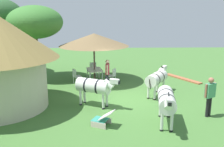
# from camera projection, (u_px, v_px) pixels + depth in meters

# --- Properties ---
(ground_plane) EXTENTS (36.00, 36.00, 0.00)m
(ground_plane) POSITION_uv_depth(u_px,v_px,m) (124.00, 99.00, 12.36)
(ground_plane) COLOR #447334
(shade_umbrella) EXTENTS (4.22, 4.22, 2.95)m
(shade_umbrella) POSITION_uv_depth(u_px,v_px,m) (94.00, 40.00, 14.91)
(shade_umbrella) COLOR brown
(shade_umbrella) RESTS_ON ground_plane
(patio_dining_table) EXTENTS (1.54, 1.12, 0.74)m
(patio_dining_table) POSITION_uv_depth(u_px,v_px,m) (94.00, 71.00, 15.37)
(patio_dining_table) COLOR silver
(patio_dining_table) RESTS_ON ground_plane
(patio_chair_near_lawn) EXTENTS (0.47, 0.49, 0.90)m
(patio_chair_near_lawn) POSITION_uv_depth(u_px,v_px,m) (93.00, 68.00, 16.59)
(patio_chair_near_lawn) COLOR silver
(patio_chair_near_lawn) RESTS_ON ground_plane
(patio_chair_west_end) EXTENTS (0.59, 0.58, 0.90)m
(patio_chair_west_end) POSITION_uv_depth(u_px,v_px,m) (76.00, 75.00, 14.77)
(patio_chair_west_end) COLOR silver
(patio_chair_west_end) RESTS_ON ground_plane
(patio_chair_near_hut) EXTENTS (0.58, 0.57, 0.90)m
(patio_chair_near_hut) POSITION_uv_depth(u_px,v_px,m) (113.00, 75.00, 14.89)
(patio_chair_near_hut) COLOR silver
(patio_chair_near_hut) RESTS_ON ground_plane
(guest_beside_umbrella) EXTENTS (0.58, 0.23, 1.62)m
(guest_beside_umbrella) POSITION_uv_depth(u_px,v_px,m) (107.00, 71.00, 13.87)
(guest_beside_umbrella) COLOR black
(guest_beside_umbrella) RESTS_ON ground_plane
(standing_watcher) EXTENTS (0.40, 0.53, 1.66)m
(standing_watcher) POSITION_uv_depth(u_px,v_px,m) (210.00, 93.00, 10.02)
(standing_watcher) COLOR black
(standing_watcher) RESTS_ON ground_plane
(striped_lounge_chair) EXTENTS (0.81, 0.95, 0.64)m
(striped_lounge_chair) POSITION_uv_depth(u_px,v_px,m) (103.00, 119.00, 9.37)
(striped_lounge_chair) COLOR teal
(striped_lounge_chair) RESTS_ON ground_plane
(zebra_nearest_camera) EXTENTS (1.99, 1.45, 1.45)m
(zebra_nearest_camera) POSITION_uv_depth(u_px,v_px,m) (157.00, 78.00, 12.60)
(zebra_nearest_camera) COLOR silver
(zebra_nearest_camera) RESTS_ON ground_plane
(zebra_by_umbrella) EXTENTS (1.27, 2.03, 1.47)m
(zebra_by_umbrella) POSITION_uv_depth(u_px,v_px,m) (94.00, 86.00, 11.17)
(zebra_by_umbrella) COLOR silver
(zebra_by_umbrella) RESTS_ON ground_plane
(zebra_toward_hut) EXTENTS (2.36, 0.90, 1.51)m
(zebra_toward_hut) POSITION_uv_depth(u_px,v_px,m) (167.00, 100.00, 9.31)
(zebra_toward_hut) COLOR silver
(zebra_toward_hut) RESTS_ON ground_plane
(acacia_tree_left_background) EXTENTS (3.40, 3.40, 4.60)m
(acacia_tree_left_background) POSITION_uv_depth(u_px,v_px,m) (35.00, 22.00, 15.30)
(acacia_tree_left_background) COLOR brown
(acacia_tree_left_background) RESTS_ON ground_plane
(brick_patio_kerb) EXTENTS (2.59, 1.74, 0.08)m
(brick_patio_kerb) POSITION_uv_depth(u_px,v_px,m) (183.00, 79.00, 15.91)
(brick_patio_kerb) COLOR #A95E3C
(brick_patio_kerb) RESTS_ON ground_plane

